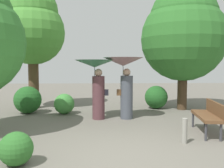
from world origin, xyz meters
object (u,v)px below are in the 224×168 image
tree_near_left (32,26)px  path_marker_post (185,131)px  person_left (96,76)px  park_bench (209,114)px  person_right (124,74)px  tree_near_right (183,33)px

tree_near_left → path_marker_post: tree_near_left is taller
person_left → park_bench: person_left is taller
person_left → person_right: (0.93, 0.02, 0.07)m
person_left → path_marker_post: (2.07, -2.69, -1.14)m
tree_near_right → path_marker_post: 5.36m
person_left → path_marker_post: 3.58m
tree_near_right → park_bench: bearing=-97.0°
tree_near_left → path_marker_post: size_ratio=8.62×
park_bench → tree_near_right: (0.44, 3.57, 2.57)m
person_right → park_bench: size_ratio=1.31×
person_left → park_bench: size_ratio=1.26×
tree_near_right → path_marker_post: size_ratio=8.49×
park_bench → tree_near_right: bearing=-179.3°
person_left → tree_near_left: bearing=41.9°
person_left → person_right: size_ratio=0.96×
tree_near_left → tree_near_right: tree_near_left is taller
tree_near_left → tree_near_right: bearing=-5.1°
tree_near_right → path_marker_post: tree_near_right is taller
person_right → tree_near_left: size_ratio=0.41×
person_right → tree_near_right: 3.39m
path_marker_post → person_left: bearing=127.6°
person_left → tree_near_left: tree_near_left is taller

